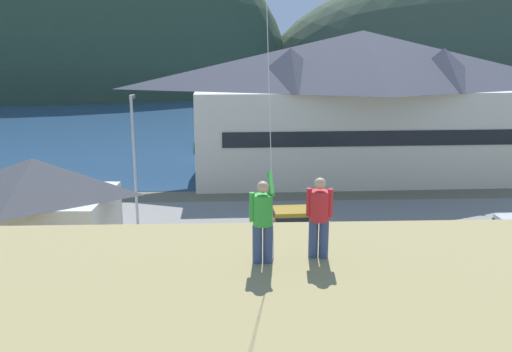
# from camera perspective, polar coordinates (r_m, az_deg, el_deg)

# --- Properties ---
(ground_plane) EXTENTS (600.00, 600.00, 0.00)m
(ground_plane) POSITION_cam_1_polar(r_m,az_deg,el_deg) (22.53, -2.17, -13.88)
(ground_plane) COLOR #66604C
(parking_lot_pad) EXTENTS (40.00, 20.00, 0.10)m
(parking_lot_pad) POSITION_cam_1_polar(r_m,az_deg,el_deg) (27.04, -2.20, -8.85)
(parking_lot_pad) COLOR gray
(parking_lot_pad) RESTS_ON ground
(bay_water) EXTENTS (360.00, 84.00, 0.03)m
(bay_water) POSITION_cam_1_polar(r_m,az_deg,el_deg) (80.62, -2.29, 6.40)
(bay_water) COLOR navy
(bay_water) RESTS_ON ground
(far_hill_east_peak) EXTENTS (112.75, 58.93, 86.94)m
(far_hill_east_peak) POSITION_cam_1_polar(r_m,az_deg,el_deg) (136.44, -20.90, 8.57)
(far_hill_east_peak) COLOR #334733
(far_hill_east_peak) RESTS_ON ground
(far_hill_center_saddle) EXTENTS (105.98, 68.82, 89.98)m
(far_hill_center_saddle) POSITION_cam_1_polar(r_m,az_deg,el_deg) (135.23, -19.85, 8.62)
(far_hill_center_saddle) COLOR #334733
(far_hill_center_saddle) RESTS_ON ground
(far_hill_far_shoulder) EXTENTS (119.14, 54.69, 58.97)m
(far_hill_far_shoulder) POSITION_cam_1_polar(r_m,az_deg,el_deg) (145.52, 24.69, 8.50)
(far_hill_far_shoulder) COLOR #3D4C38
(far_hill_far_shoulder) RESTS_ON ground
(harbor_lodge) EXTENTS (27.55, 11.38, 11.43)m
(harbor_lodge) POSITION_cam_1_polar(r_m,az_deg,el_deg) (43.68, 10.97, 7.82)
(harbor_lodge) COLOR beige
(harbor_lodge) RESTS_ON ground
(storage_shed_near_lot) EXTENTS (7.42, 5.81, 5.37)m
(storage_shed_near_lot) POSITION_cam_1_polar(r_m,az_deg,el_deg) (27.38, -22.08, -3.52)
(storage_shed_near_lot) COLOR beige
(storage_shed_near_lot) RESTS_ON ground
(wharf_dock) EXTENTS (3.20, 11.38, 0.70)m
(wharf_dock) POSITION_cam_1_polar(r_m,az_deg,el_deg) (54.89, -1.47, 3.23)
(wharf_dock) COLOR #70604C
(wharf_dock) RESTS_ON ground
(moored_boat_wharfside) EXTENTS (2.78, 6.93, 2.16)m
(moored_boat_wharfside) POSITION_cam_1_polar(r_m,az_deg,el_deg) (56.51, -4.97, 3.87)
(moored_boat_wharfside) COLOR #23564C
(moored_boat_wharfside) RESTS_ON ground
(moored_boat_outer_mooring) EXTENTS (2.45, 7.19, 2.16)m
(moored_boat_outer_mooring) POSITION_cam_1_polar(r_m,az_deg,el_deg) (55.09, 2.16, 3.66)
(moored_boat_outer_mooring) COLOR silver
(moored_boat_outer_mooring) RESTS_ON ground
(parked_car_front_row_silver) EXTENTS (4.29, 2.24, 1.82)m
(parked_car_front_row_silver) POSITION_cam_1_polar(r_m,az_deg,el_deg) (28.98, 3.76, -5.14)
(parked_car_front_row_silver) COLOR #B28923
(parked_car_front_row_silver) RESTS_ON parking_lot_pad
(parked_car_mid_row_center) EXTENTS (4.26, 2.16, 1.82)m
(parked_car_mid_row_center) POSITION_cam_1_polar(r_m,az_deg,el_deg) (23.00, 6.99, -10.42)
(parked_car_mid_row_center) COLOR silver
(parked_car_mid_row_center) RESTS_ON parking_lot_pad
(parked_car_mid_row_far) EXTENTS (4.21, 2.08, 1.82)m
(parked_car_mid_row_far) POSITION_cam_1_polar(r_m,az_deg,el_deg) (22.92, -16.59, -11.02)
(parked_car_mid_row_far) COLOR silver
(parked_car_mid_row_far) RESTS_ON parking_lot_pad
(parked_car_mid_row_near) EXTENTS (4.31, 2.28, 1.82)m
(parked_car_mid_row_near) POSITION_cam_1_polar(r_m,az_deg,el_deg) (24.38, 18.28, -9.61)
(parked_car_mid_row_near) COLOR #236633
(parked_car_mid_row_near) RESTS_ON parking_lot_pad
(parking_light_pole) EXTENTS (0.24, 0.78, 7.55)m
(parking_light_pole) POSITION_cam_1_polar(r_m,az_deg,el_deg) (31.62, -12.76, 2.46)
(parking_light_pole) COLOR #ADADB2
(parking_light_pole) RESTS_ON parking_lot_pad
(person_kite_flyer) EXTENTS (0.51, 0.67, 1.86)m
(person_kite_flyer) POSITION_cam_1_polar(r_m,az_deg,el_deg) (11.01, 0.71, -4.54)
(person_kite_flyer) COLOR #384770
(person_kite_flyer) RESTS_ON grassy_hill_foreground
(person_companion) EXTENTS (0.54, 0.40, 1.74)m
(person_companion) POSITION_cam_1_polar(r_m,az_deg,el_deg) (11.36, 6.69, -4.14)
(person_companion) COLOR #384770
(person_companion) RESTS_ON grassy_hill_foreground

